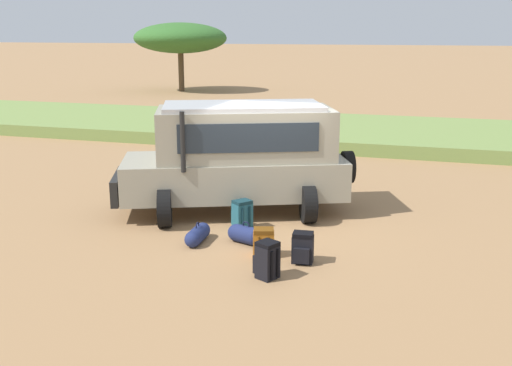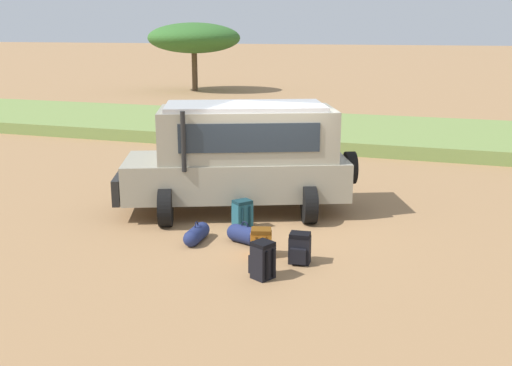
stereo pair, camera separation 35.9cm
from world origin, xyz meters
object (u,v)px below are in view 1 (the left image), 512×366
backpack_beside_front_wheel (303,248)px  acacia_tree_far_left (180,38)px  safari_vehicle (239,155)px  duffel_bag_low_black_case (198,235)px  backpack_outermost (264,243)px  backpack_near_rear_wheel (267,260)px  backpack_cluster_center (242,215)px  duffel_bag_soft_canvas (246,235)px

backpack_beside_front_wheel → acacia_tree_far_left: 31.41m
acacia_tree_far_left → safari_vehicle: bearing=-63.6°
duffel_bag_low_black_case → acacia_tree_far_left: (-12.29, 27.25, 3.32)m
backpack_outermost → safari_vehicle: bearing=117.3°
duffel_bag_low_black_case → safari_vehicle: bearing=86.9°
backpack_outermost → acacia_tree_far_left: acacia_tree_far_left is taller
duffel_bag_low_black_case → backpack_beside_front_wheel: bearing=-11.3°
backpack_near_rear_wheel → acacia_tree_far_left: 31.95m
backpack_cluster_center → duffel_bag_soft_canvas: backpack_cluster_center is taller
safari_vehicle → backpack_near_rear_wheel: bearing=-64.8°
safari_vehicle → backpack_beside_front_wheel: size_ratio=9.69×
backpack_cluster_center → backpack_outermost: 1.64m
backpack_beside_front_wheel → backpack_cluster_center: backpack_cluster_center is taller
backpack_cluster_center → backpack_outermost: (0.87, -1.39, -0.04)m
backpack_beside_front_wheel → duffel_bag_low_black_case: size_ratio=0.63×
backpack_outermost → backpack_beside_front_wheel: bearing=-8.4°
backpack_outermost → duffel_bag_low_black_case: backpack_outermost is taller
backpack_beside_front_wheel → backpack_outermost: 0.76m
backpack_beside_front_wheel → duffel_bag_low_black_case: (-2.18, 0.44, -0.11)m
duffel_bag_low_black_case → duffel_bag_soft_canvas: duffel_bag_soft_canvas is taller
backpack_beside_front_wheel → acacia_tree_far_left: acacia_tree_far_left is taller
duffel_bag_soft_canvas → acacia_tree_far_left: 30.27m
backpack_cluster_center → backpack_near_rear_wheel: 2.62m
safari_vehicle → duffel_bag_low_black_case: 2.49m
backpack_beside_front_wheel → duffel_bag_soft_canvas: size_ratio=0.71×
duffel_bag_soft_canvas → backpack_near_rear_wheel: bearing=-60.6°
backpack_near_rear_wheel → duffel_bag_soft_canvas: (-0.84, 1.49, -0.14)m
safari_vehicle → acacia_tree_far_left: size_ratio=0.87×
backpack_near_rear_wheel → duffel_bag_low_black_case: (-1.75, 1.26, -0.15)m
safari_vehicle → acacia_tree_far_left: acacia_tree_far_left is taller
backpack_near_rear_wheel → duffel_bag_soft_canvas: bearing=119.4°
backpack_near_rear_wheel → backpack_outermost: size_ratio=1.21×
backpack_outermost → duffel_bag_low_black_case: bearing=167.2°
backpack_near_rear_wheel → backpack_outermost: (-0.33, 0.94, -0.05)m
safari_vehicle → duffel_bag_low_black_case: (-0.12, -2.21, -1.14)m
duffel_bag_low_black_case → acacia_tree_far_left: acacia_tree_far_left is taller
duffel_bag_soft_canvas → backpack_beside_front_wheel: bearing=-27.6°
backpack_outermost → duffel_bag_low_black_case: (-1.43, 0.32, -0.10)m
backpack_beside_front_wheel → backpack_near_rear_wheel: 0.93m
backpack_near_rear_wheel → duffel_bag_soft_canvas: 1.71m
safari_vehicle → acacia_tree_far_left: 28.04m
backpack_cluster_center → duffel_bag_low_black_case: bearing=-117.7°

